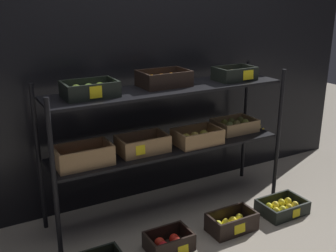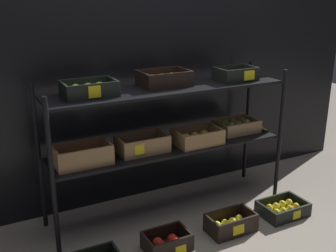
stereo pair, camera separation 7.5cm
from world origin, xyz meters
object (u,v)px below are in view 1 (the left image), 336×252
at_px(crate_ground_center_lemon, 232,224).
at_px(crate_ground_right_lemon, 282,208).
at_px(display_rack, 167,120).
at_px(crate_ground_apple_red, 169,243).

relative_size(crate_ground_center_lemon, crate_ground_right_lemon, 0.97).
height_order(display_rack, crate_ground_apple_red, display_rack).
relative_size(crate_ground_apple_red, crate_ground_right_lemon, 0.85).
distance_m(crate_ground_apple_red, crate_ground_right_lemon, 1.01).
height_order(display_rack, crate_ground_center_lemon, display_rack).
bearing_deg(crate_ground_apple_red, crate_ground_right_lemon, -0.77).
distance_m(crate_ground_apple_red, crate_ground_center_lemon, 0.51).
relative_size(crate_ground_apple_red, crate_ground_center_lemon, 0.87).
height_order(display_rack, crate_ground_right_lemon, display_rack).
xyz_separation_m(display_rack, crate_ground_center_lemon, (0.27, -0.48, -0.70)).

